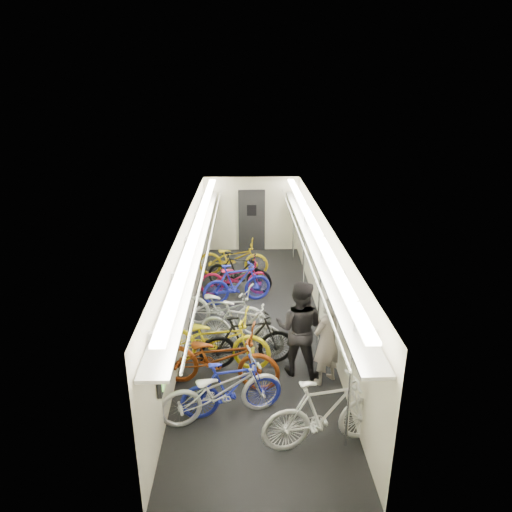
{
  "coord_description": "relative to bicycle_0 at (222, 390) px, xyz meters",
  "views": [
    {
      "loc": [
        -0.22,
        -9.17,
        5.03
      ],
      "look_at": [
        0.04,
        1.27,
        1.15
      ],
      "focal_mm": 32.0,
      "sensor_mm": 36.0,
      "label": 1
    }
  ],
  "objects": [
    {
      "name": "train_car_shell",
      "position": [
        0.25,
        3.84,
        1.13
      ],
      "size": [
        10.0,
        10.0,
        10.0
      ],
      "color": "black",
      "rests_on": "ground"
    },
    {
      "name": "bicycle_0",
      "position": [
        0.0,
        0.0,
        0.0
      ],
      "size": [
        2.12,
        1.26,
        1.05
      ],
      "primitive_type": "imported",
      "rotation": [
        0.0,
        0.0,
        1.87
      ],
      "color": "silver",
      "rests_on": "ground"
    },
    {
      "name": "bicycle_1",
      "position": [
        0.15,
        0.07,
        -0.03
      ],
      "size": [
        1.72,
        0.8,
        1.0
      ],
      "primitive_type": "imported",
      "rotation": [
        0.0,
        0.0,
        1.78
      ],
      "color": "#1B25A7",
      "rests_on": "ground"
    },
    {
      "name": "bicycle_2",
      "position": [
        -0.1,
        0.84,
        0.05
      ],
      "size": [
        2.31,
        1.18,
        1.16
      ],
      "primitive_type": "imported",
      "rotation": [
        0.0,
        0.0,
        1.38
      ],
      "color": "maroon",
      "rests_on": "ground"
    },
    {
      "name": "bicycle_3",
      "position": [
        0.42,
        1.43,
        0.02
      ],
      "size": [
        1.89,
        0.8,
        1.1
      ],
      "primitive_type": "imported",
      "rotation": [
        0.0,
        0.0,
        1.73
      ],
      "color": "black",
      "rests_on": "ground"
    },
    {
      "name": "bicycle_4",
      "position": [
        -0.2,
        1.48,
        0.05
      ],
      "size": [
        2.29,
        1.21,
        1.14
      ],
      "primitive_type": "imported",
      "rotation": [
        0.0,
        0.0,
        1.36
      ],
      "color": "yellow",
      "rests_on": "ground"
    },
    {
      "name": "bicycle_5",
      "position": [
        0.31,
        1.95,
        0.01
      ],
      "size": [
        1.85,
        1.09,
        1.08
      ],
      "primitive_type": "imported",
      "rotation": [
        0.0,
        0.0,
        1.22
      ],
      "color": "#BAB9BC",
      "rests_on": "ground"
    },
    {
      "name": "bicycle_6",
      "position": [
        -0.09,
        2.84,
        0.01
      ],
      "size": [
        2.16,
        1.48,
        1.08
      ],
      "primitive_type": "imported",
      "rotation": [
        0.0,
        0.0,
        1.15
      ],
      "color": "#B3B2B7",
      "rests_on": "ground"
    },
    {
      "name": "bicycle_7",
      "position": [
        0.19,
        4.18,
        -0.01
      ],
      "size": [
        1.78,
        0.93,
        1.03
      ],
      "primitive_type": "imported",
      "rotation": [
        0.0,
        0.0,
        1.84
      ],
      "color": "#1D23AF",
      "rests_on": "ground"
    },
    {
      "name": "bicycle_8",
      "position": [
        0.15,
        4.65,
        -0.04
      ],
      "size": [
        1.89,
        0.75,
        0.97
      ],
      "primitive_type": "imported",
      "rotation": [
        0.0,
        0.0,
        1.63
      ],
      "color": "maroon",
      "rests_on": "ground"
    },
    {
      "name": "bicycle_9",
      "position": [
        0.24,
        4.88,
        0.01
      ],
      "size": [
        1.84,
        1.07,
        1.07
      ],
      "primitive_type": "imported",
      "rotation": [
        0.0,
        0.0,
        1.23
      ],
      "color": "black",
      "rests_on": "ground"
    },
    {
      "name": "bicycle_10",
      "position": [
        0.06,
        5.94,
        -0.01
      ],
      "size": [
        2.03,
        0.87,
        1.04
      ],
      "primitive_type": "imported",
      "rotation": [
        0.0,
        0.0,
        1.48
      ],
      "color": "gold",
      "rests_on": "ground"
    },
    {
      "name": "bicycle_11",
      "position": [
        1.54,
        -0.64,
        0.05
      ],
      "size": [
        1.99,
        0.91,
        1.15
      ],
      "primitive_type": "imported",
      "rotation": [
        0.0,
        0.0,
        1.77
      ],
      "color": "silver",
      "rests_on": "ground"
    },
    {
      "name": "passenger_near",
      "position": [
        1.81,
        0.92,
        0.3
      ],
      "size": [
        0.72,
        0.66,
        1.65
      ],
      "primitive_type": "imported",
      "rotation": [
        0.0,
        0.0,
        3.74
      ],
      "color": "gray",
      "rests_on": "ground"
    },
    {
      "name": "passenger_mid",
      "position": [
        1.36,
        1.24,
        0.39
      ],
      "size": [
        1.06,
        0.94,
        1.84
      ],
      "primitive_type": "imported",
      "rotation": [
        0.0,
        0.0,
        2.83
      ],
      "color": "black",
      "rests_on": "ground"
    },
    {
      "name": "backpack",
      "position": [
        2.24,
        2.06,
        0.75
      ],
      "size": [
        0.28,
        0.19,
        0.38
      ],
      "primitive_type": "cube",
      "rotation": [
        0.0,
        0.0,
        -0.21
      ],
      "color": "maroon",
      "rests_on": "passenger_near"
    }
  ]
}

